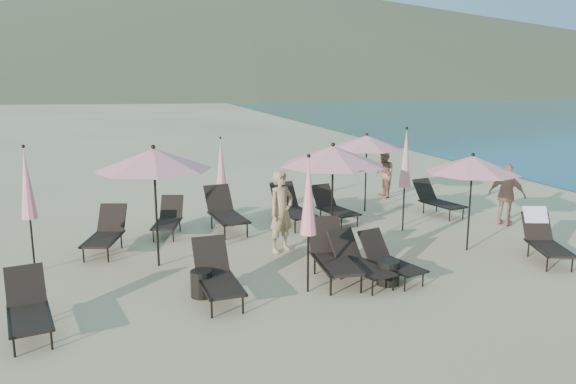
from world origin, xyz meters
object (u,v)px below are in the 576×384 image
object	(u,v)px
umbrella_open_1	(333,156)
beachgoer_c	(507,195)
lounger_5	(544,237)
lounger_7	(168,218)
umbrella_open_2	(472,165)
lounger_0	(28,307)
umbrella_open_3	(367,142)
side_table_0	(201,284)
lounger_4	(389,259)
side_table_1	(388,273)
umbrella_closed_3	(221,162)
lounger_11	(437,199)
lounger_10	(333,206)
lounger_6	(106,232)
lounger_1	(217,275)
beachgoer_b	(384,174)
lounger_9	(292,207)
beachgoer_a	(281,212)
lounger_2	(333,254)
umbrella_open_0	(154,159)
umbrella_closed_0	(309,197)
lounger_3	(359,260)
umbrella_closed_1	(406,159)
lounger_8	(225,211)
umbrella_closed_2	(27,184)

from	to	relation	value
umbrella_open_1	beachgoer_c	world-z (taller)	umbrella_open_1
lounger_5	lounger_7	bearing A→B (deg)	169.00
umbrella_open_2	lounger_0	bearing A→B (deg)	-168.54
umbrella_open_3	side_table_0	distance (m)	7.70
lounger_4	lounger_7	xyz separation A→B (m)	(-3.86, 4.38, 0.01)
lounger_7	side_table_1	xyz separation A→B (m)	(3.70, -4.68, -0.17)
umbrella_closed_3	side_table_1	distance (m)	6.28
lounger_4	lounger_11	world-z (taller)	lounger_11
lounger_10	umbrella_open_1	distance (m)	3.34
side_table_0	lounger_4	bearing A→B (deg)	-1.25
lounger_6	umbrella_open_1	xyz separation A→B (m)	(4.77, -1.61, 1.75)
lounger_1	beachgoer_b	distance (m)	9.49
lounger_9	beachgoer_a	world-z (taller)	beachgoer_a
lounger_2	side_table_1	distance (m)	1.10
lounger_0	umbrella_open_0	bearing A→B (deg)	40.38
lounger_2	umbrella_closed_0	distance (m)	1.54
umbrella_closed_3	side_table_1	world-z (taller)	umbrella_closed_3
lounger_1	lounger_3	bearing A→B (deg)	-0.67
umbrella_open_3	lounger_9	bearing A→B (deg)	-161.15
lounger_2	umbrella_closed_1	bearing A→B (deg)	47.07
lounger_8	lounger_9	distance (m)	1.79
beachgoer_a	beachgoer_c	size ratio (longest dim) A/B	1.12
lounger_6	lounger_2	bearing A→B (deg)	-19.97
umbrella_open_3	side_table_0	xyz separation A→B (m)	(-5.43, -5.16, -1.78)
lounger_2	umbrella_open_1	world-z (taller)	umbrella_open_1
umbrella_open_2	umbrella_closed_3	distance (m)	6.48
lounger_10	umbrella_open_3	distance (m)	2.25
lounger_5	umbrella_open_3	size ratio (longest dim) A/B	0.76
umbrella_open_2	beachgoer_b	distance (m)	5.82
lounger_10	beachgoer_a	world-z (taller)	beachgoer_a
umbrella_open_3	umbrella_closed_1	xyz separation A→B (m)	(0.06, -2.22, -0.18)
beachgoer_a	umbrella_closed_0	bearing A→B (deg)	-122.82
lounger_6	umbrella_closed_3	size ratio (longest dim) A/B	0.77
lounger_5	umbrella_closed_3	distance (m)	8.10
lounger_9	umbrella_open_3	distance (m)	3.02
lounger_10	lounger_3	bearing A→B (deg)	-117.36
lounger_5	beachgoer_a	size ratio (longest dim) A/B	0.94
umbrella_open_2	umbrella_closed_2	size ratio (longest dim) A/B	0.86
umbrella_open_0	lounger_5	bearing A→B (deg)	-13.02
umbrella_closed_0	beachgoer_c	world-z (taller)	umbrella_closed_0
lounger_1	umbrella_open_1	distance (m)	3.77
umbrella_closed_0	umbrella_open_2	bearing A→B (deg)	17.92
umbrella_open_3	side_table_0	bearing A→B (deg)	-136.45
umbrella_closed_1	side_table_0	world-z (taller)	umbrella_closed_1
side_table_0	lounger_11	bearing A→B (deg)	30.41
lounger_7	side_table_0	world-z (taller)	lounger_7
lounger_1	lounger_0	bearing A→B (deg)	-172.49
lounger_1	beachgoer_b	world-z (taller)	beachgoer_b
lounger_11	umbrella_closed_1	xyz separation A→B (m)	(-1.74, -1.30, 1.40)
lounger_0	umbrella_open_3	distance (m)	10.18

